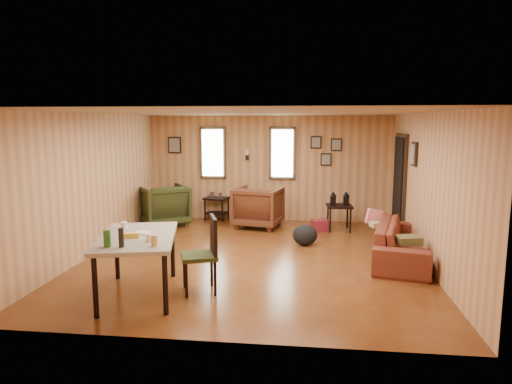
# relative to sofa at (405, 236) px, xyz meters

# --- Properties ---
(room) EXTENTS (5.54, 6.04, 2.44)m
(room) POSITION_rel_sofa_xyz_m (-2.30, 0.17, 0.79)
(room) COLOR brown
(room) RESTS_ON ground
(sofa) EXTENTS (1.10, 2.22, 0.83)m
(sofa) POSITION_rel_sofa_xyz_m (0.00, 0.00, 0.00)
(sofa) COLOR maroon
(sofa) RESTS_ON ground
(recliner_brown) EXTENTS (1.09, 1.05, 0.97)m
(recliner_brown) POSITION_rel_sofa_xyz_m (-2.63, 2.14, 0.07)
(recliner_brown) COLOR #532B19
(recliner_brown) RESTS_ON ground
(recliner_green) EXTENTS (1.29, 1.27, 0.97)m
(recliner_green) POSITION_rel_sofa_xyz_m (-4.72, 2.09, 0.07)
(recliner_green) COLOR #2D3417
(recliner_green) RESTS_ON ground
(end_table) EXTENTS (0.59, 0.56, 0.65)m
(end_table) POSITION_rel_sofa_xyz_m (-3.68, 2.74, -0.05)
(end_table) COLOR black
(end_table) RESTS_ON ground
(side_table) EXTENTS (0.55, 0.55, 0.83)m
(side_table) POSITION_rel_sofa_xyz_m (-0.93, 2.03, 0.15)
(side_table) COLOR black
(side_table) RESTS_ON ground
(cooler) EXTENTS (0.39, 0.33, 0.24)m
(cooler) POSITION_rel_sofa_xyz_m (-1.32, 1.91, -0.30)
(cooler) COLOR maroon
(cooler) RESTS_ON ground
(backpack) EXTENTS (0.52, 0.43, 0.39)m
(backpack) POSITION_rel_sofa_xyz_m (-1.62, 0.74, -0.22)
(backpack) COLOR black
(backpack) RESTS_ON ground
(sofa_pillows) EXTENTS (0.71, 1.57, 0.32)m
(sofa_pillows) POSITION_rel_sofa_xyz_m (-0.20, 0.10, 0.08)
(sofa_pillows) COLOR brown
(sofa_pillows) RESTS_ON sofa
(dining_table) EXTENTS (1.28, 1.74, 1.03)m
(dining_table) POSITION_rel_sofa_xyz_m (-3.76, -1.95, 0.31)
(dining_table) COLOR gray
(dining_table) RESTS_ON ground
(dining_chair) EXTENTS (0.59, 0.59, 1.02)m
(dining_chair) POSITION_rel_sofa_xyz_m (-2.92, -1.72, 0.15)
(dining_chair) COLOR #2D3417
(dining_chair) RESTS_ON ground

